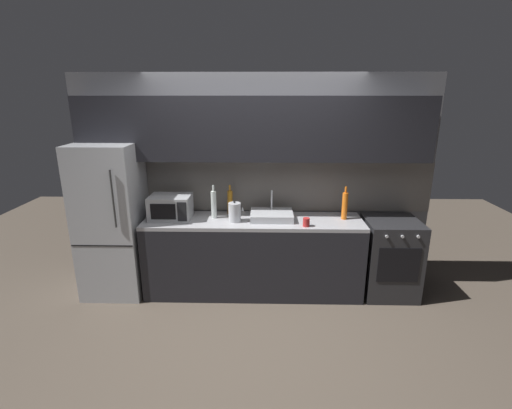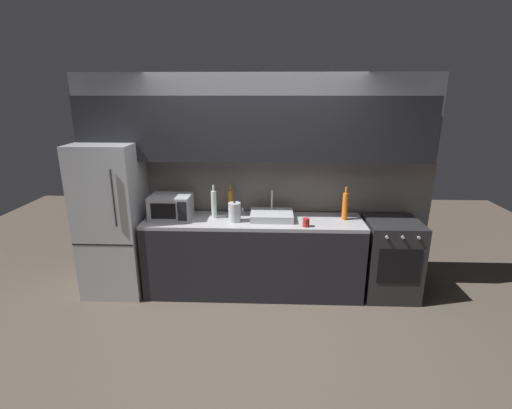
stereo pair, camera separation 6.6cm
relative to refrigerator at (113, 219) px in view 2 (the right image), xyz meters
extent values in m
plane|color=#4C4238|center=(1.62, -0.90, -0.88)|extent=(10.00, 10.00, 0.00)
cube|color=slate|center=(1.62, 0.40, 0.37)|extent=(4.22, 0.10, 2.50)
cube|color=slate|center=(1.62, 0.35, 0.32)|extent=(4.22, 0.01, 0.60)
cube|color=black|center=(1.62, 0.18, 1.02)|extent=(3.88, 0.34, 0.70)
cube|color=black|center=(1.62, 0.00, -0.45)|extent=(2.48, 0.60, 0.86)
cube|color=#9E9EA3|center=(1.62, 0.00, 0.00)|extent=(2.48, 0.60, 0.04)
cube|color=#ADAFB5|center=(0.00, 0.00, 0.00)|extent=(0.68, 0.66, 1.76)
cube|color=black|center=(0.00, -0.33, -0.18)|extent=(0.67, 0.00, 0.01)
cylinder|color=#333333|center=(0.19, -0.35, 0.35)|extent=(0.02, 0.02, 0.62)
cube|color=#232326|center=(3.20, 0.00, -0.43)|extent=(0.60, 0.60, 0.90)
cube|color=black|center=(3.20, -0.30, -0.38)|extent=(0.45, 0.01, 0.40)
cylinder|color=#B2B2B7|center=(3.03, -0.31, -0.05)|extent=(0.03, 0.02, 0.03)
cylinder|color=#B2B2B7|center=(3.20, -0.31, -0.05)|extent=(0.03, 0.02, 0.03)
cylinder|color=#B2B2B7|center=(3.36, -0.31, -0.05)|extent=(0.03, 0.02, 0.03)
cube|color=#A8AAAF|center=(0.68, 0.02, 0.16)|extent=(0.46, 0.34, 0.27)
cube|color=black|center=(0.64, -0.15, 0.16)|extent=(0.28, 0.01, 0.18)
cube|color=black|center=(0.85, -0.15, 0.16)|extent=(0.10, 0.01, 0.22)
cube|color=#ADAFB5|center=(1.83, 0.03, 0.06)|extent=(0.48, 0.38, 0.08)
cylinder|color=silver|center=(1.83, 0.16, 0.21)|extent=(0.02, 0.02, 0.22)
cylinder|color=#B7BABF|center=(1.41, -0.07, 0.13)|extent=(0.14, 0.14, 0.21)
sphere|color=black|center=(1.41, -0.07, 0.25)|extent=(0.02, 0.02, 0.02)
cone|color=#B7BABF|center=(1.50, -0.07, 0.17)|extent=(0.03, 0.03, 0.05)
cylinder|color=silver|center=(1.17, 0.05, 0.18)|extent=(0.06, 0.06, 0.32)
cylinder|color=silver|center=(1.17, 0.05, 0.37)|extent=(0.02, 0.02, 0.07)
cylinder|color=orange|center=(2.65, 0.04, 0.18)|extent=(0.06, 0.06, 0.31)
cylinder|color=orange|center=(2.65, 0.04, 0.36)|extent=(0.02, 0.02, 0.07)
cylinder|color=#B27019|center=(1.34, 0.21, 0.16)|extent=(0.06, 0.06, 0.28)
cylinder|color=#B27019|center=(1.34, 0.21, 0.34)|extent=(0.02, 0.02, 0.07)
cylinder|color=#A82323|center=(2.19, -0.21, 0.07)|extent=(0.07, 0.07, 0.09)
camera|label=1|loc=(1.74, -3.99, 1.40)|focal=26.11mm
camera|label=2|loc=(1.81, -3.99, 1.40)|focal=26.11mm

